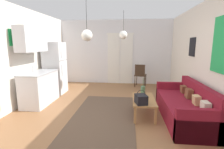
{
  "coord_description": "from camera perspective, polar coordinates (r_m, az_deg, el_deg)",
  "views": [
    {
      "loc": [
        0.58,
        -3.33,
        1.64
      ],
      "look_at": [
        0.13,
        0.93,
        0.85
      ],
      "focal_mm": 26.61,
      "sensor_mm": 36.0,
      "label": 1
    }
  ],
  "objects": [
    {
      "name": "ground_plane",
      "position": [
        3.78,
        -3.63,
        -16.22
      ],
      "size": [
        5.13,
        7.74,
        0.1
      ],
      "primitive_type": "cube",
      "color": "#8E603D"
    },
    {
      "name": "wall_back",
      "position": [
        6.98,
        1.27,
        7.6
      ],
      "size": [
        4.73,
        0.13,
        2.62
      ],
      "color": "silver",
      "rests_on": "ground_plane"
    },
    {
      "name": "wall_right",
      "position": [
        3.77,
        33.45,
        3.67
      ],
      "size": [
        0.12,
        7.34,
        2.62
      ],
      "color": "silver",
      "rests_on": "ground_plane"
    },
    {
      "name": "area_rug",
      "position": [
        3.93,
        -2.98,
        -14.2
      ],
      "size": [
        1.42,
        2.88,
        0.01
      ],
      "primitive_type": "cube",
      "color": "brown",
      "rests_on": "ground_plane"
    },
    {
      "name": "couch",
      "position": [
        4.07,
        24.05,
        -10.25
      ],
      "size": [
        0.82,
        2.02,
        0.79
      ],
      "color": "maroon",
      "rests_on": "ground_plane"
    },
    {
      "name": "coffee_table",
      "position": [
        3.96,
        10.82,
        -8.82
      ],
      "size": [
        0.5,
        1.02,
        0.4
      ],
      "color": "#A87542",
      "rests_on": "ground_plane"
    },
    {
      "name": "bamboo_vase",
      "position": [
        4.25,
        10.56,
        -5.31
      ],
      "size": [
        0.11,
        0.11,
        0.43
      ],
      "color": "#47704C",
      "rests_on": "coffee_table"
    },
    {
      "name": "handbag",
      "position": [
        3.58,
        9.95,
        -8.34
      ],
      "size": [
        0.28,
        0.32,
        0.3
      ],
      "color": "black",
      "rests_on": "coffee_table"
    },
    {
      "name": "refrigerator",
      "position": [
        5.86,
        -18.97,
        2.11
      ],
      "size": [
        0.61,
        0.64,
        1.7
      ],
      "color": "white",
      "rests_on": "ground_plane"
    },
    {
      "name": "kitchen_counter",
      "position": [
        4.96,
        -24.11,
        -0.25
      ],
      "size": [
        0.59,
        1.19,
        2.08
      ],
      "color": "silver",
      "rests_on": "ground_plane"
    },
    {
      "name": "accent_chair",
      "position": [
        6.46,
        9.68,
        0.12
      ],
      "size": [
        0.5,
        0.49,
        0.88
      ],
      "rotation": [
        0.0,
        0.0,
        2.9
      ],
      "color": "#382619",
      "rests_on": "ground_plane"
    },
    {
      "name": "pendant_lamp_near",
      "position": [
        3.4,
        -8.61,
        13.17
      ],
      "size": [
        0.22,
        0.22,
        0.92
      ],
      "color": "black"
    },
    {
      "name": "pendant_lamp_far",
      "position": [
        5.15,
        3.91,
        13.43
      ],
      "size": [
        0.24,
        0.24,
        0.82
      ],
      "color": "black"
    }
  ]
}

